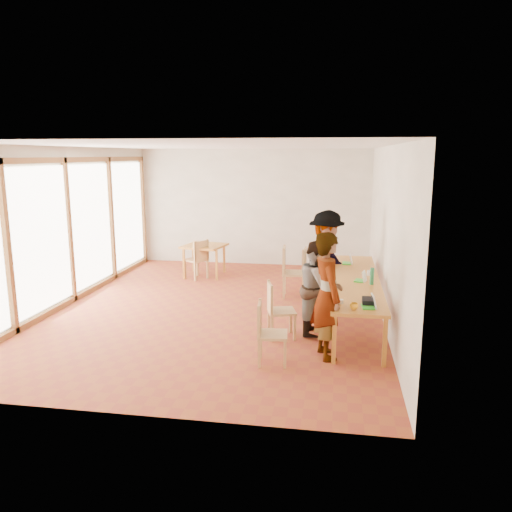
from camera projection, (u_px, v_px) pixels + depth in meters
The scene contains 25 objects.
ground at pixel (219, 308), 9.42m from camera, with size 8.00×8.00×0.00m, color maroon.
wall_back at pixel (254, 207), 12.99m from camera, with size 6.00×0.10×3.00m, color silver.
wall_front at pixel (129, 285), 5.25m from camera, with size 6.00×0.10×3.00m, color silver.
wall_right at pixel (386, 234), 8.65m from camera, with size 0.10×8.00×3.00m, color silver.
window_wall at pixel (68, 226), 9.58m from camera, with size 0.10×8.00×3.00m, color white.
ceiling at pixel (216, 145), 8.82m from camera, with size 6.00×8.00×0.04m, color white.
communal_table at pixel (356, 281), 8.61m from camera, with size 0.80×4.00×0.75m.
side_table at pixel (204, 248), 11.83m from camera, with size 0.90×0.90×0.75m.
chair_near at pixel (266, 326), 6.85m from camera, with size 0.44×0.44×0.46m.
chair_mid at pixel (276, 304), 7.82m from camera, with size 0.51×0.51×0.47m.
chair_far at pixel (289, 266), 10.08m from camera, with size 0.51×0.51×0.55m.
chair_empty at pixel (308, 265), 10.62m from camera, with size 0.45×0.45×0.48m.
chair_spare at pixel (199, 255), 11.53m from camera, with size 0.60×0.60×0.49m.
person_near at pixel (327, 296), 6.99m from camera, with size 0.66×0.43×1.81m, color gray.
person_mid at pixel (318, 288), 7.97m from camera, with size 0.74×0.58×1.52m, color gray.
person_far at pixel (326, 260), 9.31m from camera, with size 1.19×0.68×1.84m, color gray.
laptop_near at pixel (371, 304), 6.94m from camera, with size 0.22×0.25×0.19m.
laptop_mid at pixel (362, 279), 8.39m from camera, with size 0.23×0.25×0.18m.
laptop_far at pixel (349, 261), 9.74m from camera, with size 0.21×0.24×0.19m.
yellow_mug at pixel (354, 306), 6.87m from camera, with size 0.12×0.12×0.09m, color #FFAD1A.
green_bottle at pixel (372, 276), 8.17m from camera, with size 0.07×0.07×0.28m, color #237D4C.
clear_glass at pixel (369, 273), 8.81m from camera, with size 0.07×0.07×0.09m, color silver.
condiment_cup at pixel (340, 302), 7.14m from camera, with size 0.08×0.08×0.06m, color white.
pink_phone at pixel (337, 307), 6.94m from camera, with size 0.05×0.10×0.01m, color #F34394.
black_pouch at pixel (368, 302), 7.09m from camera, with size 0.16×0.26×0.09m, color black.
Camera 1 is at (2.14, -8.80, 2.84)m, focal length 35.00 mm.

